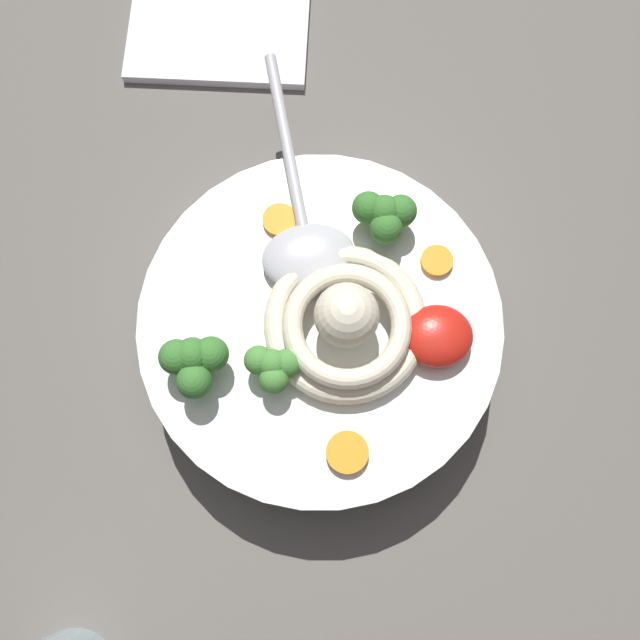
% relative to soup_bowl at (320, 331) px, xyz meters
% --- Properties ---
extents(table_slab, '(1.24, 1.24, 0.04)m').
position_rel_soup_bowl_xyz_m(table_slab, '(0.02, -0.02, -0.05)').
color(table_slab, '#5B5651').
rests_on(table_slab, ground).
extents(soup_bowl, '(0.23, 0.23, 0.06)m').
position_rel_soup_bowl_xyz_m(soup_bowl, '(0.00, 0.00, 0.00)').
color(soup_bowl, white).
rests_on(soup_bowl, table_slab).
extents(noodle_pile, '(0.11, 0.11, 0.05)m').
position_rel_soup_bowl_xyz_m(noodle_pile, '(0.01, -0.01, 0.04)').
color(noodle_pile, beige).
rests_on(noodle_pile, soup_bowl).
extents(soup_spoon, '(0.06, 0.17, 0.02)m').
position_rel_soup_bowl_xyz_m(soup_spoon, '(-0.00, 0.05, 0.04)').
color(soup_spoon, '#B7B7BC').
rests_on(soup_spoon, soup_bowl).
extents(chili_sauce_dollop, '(0.04, 0.04, 0.02)m').
position_rel_soup_bowl_xyz_m(chili_sauce_dollop, '(0.07, -0.02, 0.04)').
color(chili_sauce_dollop, red).
rests_on(chili_sauce_dollop, soup_bowl).
extents(broccoli_floret_right, '(0.04, 0.04, 0.03)m').
position_rel_soup_bowl_xyz_m(broccoli_floret_right, '(0.05, 0.06, 0.05)').
color(broccoli_floret_right, '#7A9E60').
rests_on(broccoli_floret_right, soup_bowl).
extents(broccoli_floret_beside_chili, '(0.03, 0.03, 0.03)m').
position_rel_soup_bowl_xyz_m(broccoli_floret_beside_chili, '(-0.03, -0.03, 0.05)').
color(broccoli_floret_beside_chili, '#7A9E60').
rests_on(broccoli_floret_beside_chili, soup_bowl).
extents(broccoli_floret_far, '(0.04, 0.04, 0.03)m').
position_rel_soup_bowl_xyz_m(broccoli_floret_far, '(-0.08, -0.03, 0.05)').
color(broccoli_floret_far, '#7A9E60').
rests_on(broccoli_floret_far, soup_bowl).
extents(carrot_slice_beside_noodles, '(0.02, 0.02, 0.00)m').
position_rel_soup_bowl_xyz_m(carrot_slice_beside_noodles, '(-0.02, 0.07, 0.03)').
color(carrot_slice_beside_noodles, orange).
rests_on(carrot_slice_beside_noodles, soup_bowl).
extents(carrot_slice_front, '(0.02, 0.02, 0.01)m').
position_rel_soup_bowl_xyz_m(carrot_slice_front, '(0.02, 0.04, 0.03)').
color(carrot_slice_front, orange).
rests_on(carrot_slice_front, soup_bowl).
extents(carrot_slice_rear, '(0.02, 0.02, 0.00)m').
position_rel_soup_bowl_xyz_m(carrot_slice_rear, '(0.08, 0.03, 0.03)').
color(carrot_slice_rear, orange).
rests_on(carrot_slice_rear, soup_bowl).
extents(carrot_slice_left, '(0.03, 0.03, 0.01)m').
position_rel_soup_bowl_xyz_m(carrot_slice_left, '(0.01, -0.08, 0.03)').
color(carrot_slice_left, orange).
rests_on(carrot_slice_left, soup_bowl).
extents(folded_napkin, '(0.16, 0.14, 0.01)m').
position_rel_soup_bowl_xyz_m(folded_napkin, '(-0.06, 0.27, -0.03)').
color(folded_napkin, white).
rests_on(folded_napkin, table_slab).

